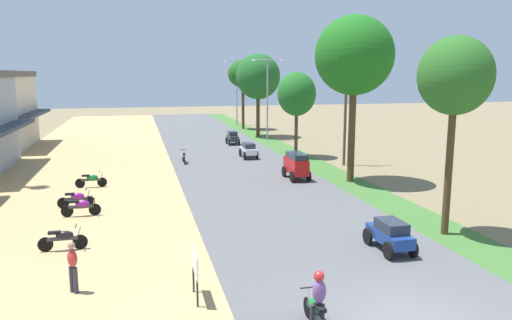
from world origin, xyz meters
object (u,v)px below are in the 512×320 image
median_tree_fifth (243,74)px  streetlamp_mid (237,88)px  parked_motorbike_nearest (63,238)px  median_tree_second (354,56)px  median_tree_nearest (455,77)px  parked_motorbike_third (77,198)px  parked_motorbike_fourth (91,179)px  median_tree_fourth (258,77)px  car_sedan_blue (390,234)px  streetlamp_near (267,94)px  parked_motorbike_second (81,206)px  car_hatchback_charcoal (233,137)px  street_signboard (195,266)px  median_tree_third (297,94)px  motorbike_ahead_second (184,156)px  pedestrian_on_shoulder (73,264)px  utility_pole_near (346,105)px  car_sedan_white (249,150)px  motorbike_foreground_rider (317,302)px  car_van_red (296,164)px

median_tree_fifth → streetlamp_mid: bearing=87.6°
parked_motorbike_nearest → median_tree_second: median_tree_second is taller
median_tree_nearest → median_tree_second: (0.42, 10.29, 1.17)m
parked_motorbike_third → parked_motorbike_fourth: 4.49m
median_tree_fourth → streetlamp_mid: bearing=89.0°
parked_motorbike_third → car_sedan_blue: (12.15, -9.19, 0.19)m
parked_motorbike_third → streetlamp_mid: streetlamp_mid is taller
median_tree_nearest → streetlamp_near: size_ratio=1.00×
parked_motorbike_nearest → streetlamp_mid: streetlamp_mid is taller
parked_motorbike_second → median_tree_second: median_tree_second is taller
car_hatchback_charcoal → street_signboard: bearing=-102.9°
streetlamp_mid → parked_motorbike_second: bearing=-111.5°
streetlamp_near → car_sedan_blue: size_ratio=3.58×
parked_motorbike_fourth → median_tree_nearest: bearing=-39.4°
parked_motorbike_second → median_tree_third: 20.81m
median_tree_fourth → streetlamp_mid: 12.36m
motorbike_ahead_second → streetlamp_near: bearing=49.2°
median_tree_nearest → median_tree_fourth: 33.04m
parked_motorbike_second → median_tree_fifth: bearing=66.1°
streetlamp_near → parked_motorbike_second: bearing=-123.0°
median_tree_fifth → car_hatchback_charcoal: (-3.79, -12.80, -5.87)m
pedestrian_on_shoulder → car_hatchback_charcoal: size_ratio=0.81×
utility_pole_near → car_sedan_blue: (-5.64, -17.04, -3.69)m
utility_pole_near → car_sedan_white: (-6.24, 4.28, -3.69)m
streetlamp_mid → motorbike_foreground_rider: streetlamp_mid is taller
parked_motorbike_nearest → car_sedan_white: bearing=58.2°
parked_motorbike_fourth → median_tree_third: median_tree_third is taller
pedestrian_on_shoulder → motorbike_foreground_rider: size_ratio=0.90×
parked_motorbike_second → median_tree_nearest: bearing=-22.7°
median_tree_nearest → streetlamp_mid: size_ratio=0.97×
parked_motorbike_fourth → car_hatchback_charcoal: bearing=53.4°
parked_motorbike_fourth → car_sedan_white: 13.57m
median_tree_fourth → car_sedan_blue: bearing=-95.7°
pedestrian_on_shoulder → streetlamp_mid: 49.91m
parked_motorbike_nearest → median_tree_nearest: 16.43m
car_sedan_blue → car_van_red: (0.58, 12.93, 0.28)m
median_tree_nearest → median_tree_fifth: (0.15, 40.55, 0.09)m
parked_motorbike_nearest → motorbike_foreground_rider: bearing=-47.1°
median_tree_fifth → car_sedan_white: median_tree_fifth is taller
median_tree_fourth → parked_motorbike_second: bearing=-119.6°
utility_pole_near → motorbike_ahead_second: 12.54m
parked_motorbike_third → utility_pole_near: utility_pole_near is taller
parked_motorbike_second → car_sedan_white: car_sedan_white is taller
car_sedan_white → median_tree_fourth: bearing=72.9°
parked_motorbike_fourth → parked_motorbike_nearest: bearing=-90.7°
median_tree_second → streetlamp_mid: 35.12m
motorbike_foreground_rider → motorbike_ahead_second: bearing=92.4°
motorbike_foreground_rider → parked_motorbike_fourth: bearing=111.0°
median_tree_nearest → utility_pole_near: bearing=81.4°
parked_motorbike_third → streetlamp_near: (15.76, 22.12, 4.16)m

